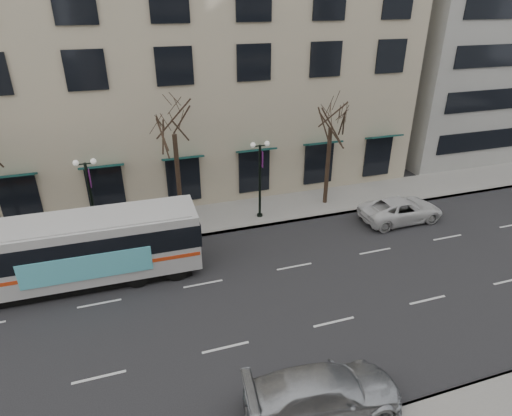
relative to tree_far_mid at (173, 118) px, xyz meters
name	(u,v)px	position (x,y,z in m)	size (l,w,h in m)	color
ground	(213,313)	(0.00, -8.80, -6.91)	(160.00, 160.00, 0.00)	black
sidewalk_far	(256,212)	(5.00, 0.20, -6.83)	(80.00, 4.00, 0.15)	gray
building_hotel	(116,12)	(-2.00, 12.20, 5.09)	(40.00, 20.00, 24.00)	#C0B193
tree_far_mid	(173,118)	(0.00, 0.00, 0.00)	(3.60, 3.60, 8.55)	black
tree_far_right	(332,113)	(10.00, 0.00, -0.48)	(3.60, 3.60, 8.06)	black
lamp_post_left	(91,197)	(-4.99, -0.60, -3.96)	(1.22, 0.45, 5.21)	black
lamp_post_right	(260,177)	(5.01, -0.60, -3.96)	(1.22, 0.45, 5.21)	black
city_bus	(66,251)	(-6.26, -4.38, -4.97)	(13.12, 3.08, 3.55)	silver
silver_car	(324,392)	(2.53, -15.00, -6.10)	(2.26, 5.56, 1.61)	#A3A6AA
white_pickup	(401,210)	(13.57, -3.67, -6.15)	(2.50, 5.42, 1.51)	silver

